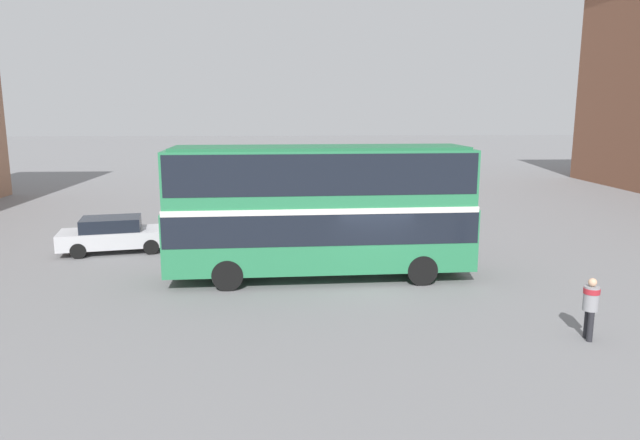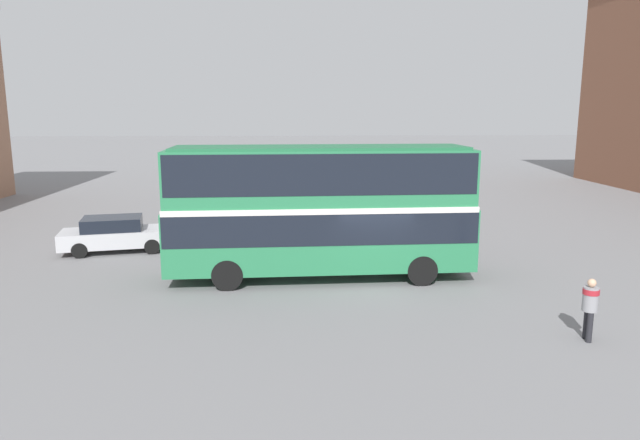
# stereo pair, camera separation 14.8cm
# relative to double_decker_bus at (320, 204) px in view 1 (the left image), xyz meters

# --- Properties ---
(ground_plane) EXTENTS (240.00, 240.00, 0.00)m
(ground_plane) POSITION_rel_double_decker_bus_xyz_m (1.80, -0.79, -2.69)
(ground_plane) COLOR slate
(double_decker_bus) EXTENTS (10.70, 2.90, 4.69)m
(double_decker_bus) POSITION_rel_double_decker_bus_xyz_m (0.00, 0.00, 0.00)
(double_decker_bus) COLOR #287A4C
(double_decker_bus) RESTS_ON ground_plane
(pedestrian_foreground) EXTENTS (0.47, 0.47, 1.66)m
(pedestrian_foreground) POSITION_rel_double_decker_bus_xyz_m (6.65, -5.99, -1.67)
(pedestrian_foreground) COLOR #232328
(pedestrian_foreground) RESTS_ON ground_plane
(parked_car_kerb_near) EXTENTS (4.84, 2.71, 1.48)m
(parked_car_kerb_near) POSITION_rel_double_decker_bus_xyz_m (-8.42, 4.40, -1.94)
(parked_car_kerb_near) COLOR silver
(parked_car_kerb_near) RESTS_ON ground_plane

